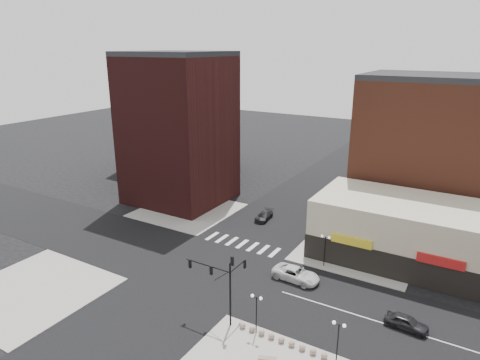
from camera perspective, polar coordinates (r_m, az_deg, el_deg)
The scene contains 19 objects.
ground at distance 54.66m, azimuth -4.07°, elevation -11.80°, with size 240.00×240.00×0.00m, color black.
road_ew at distance 54.65m, azimuth -4.07°, elevation -11.79°, with size 200.00×14.00×0.02m, color black.
road_ns at distance 54.65m, azimuth -4.07°, elevation -11.78°, with size 14.00×200.00×0.02m, color black.
sidewalk_nw at distance 73.01m, azimuth -6.98°, elevation -4.01°, with size 15.00×15.00×0.12m, color gray.
sidewalk_ne at distance 61.09m, azimuth 15.45°, elevation -9.03°, with size 15.00×15.00×0.12m, color gray.
sidewalk_sw at distance 55.47m, azimuth -26.00°, elevation -13.17°, with size 15.00×15.00×0.12m, color gray.
building_nw at distance 75.25m, azimuth -8.20°, elevation 6.48°, with size 16.00×15.00×25.00m, color #361211.
building_nw_low at distance 96.38m, azimuth -8.33°, elevation 4.96°, with size 20.00×18.00×12.00m, color #361211.
building_ne_midrise at distance 70.68m, azimuth 23.03°, elevation 3.28°, with size 18.00×15.00×22.00m, color brown.
building_ne_row at distance 59.13m, azimuth 21.94°, elevation -7.16°, with size 24.20×12.20×8.00m.
traffic_signal at distance 43.04m, azimuth -2.17°, elevation -12.88°, with size 5.59×3.09×7.77m.
street_lamp_se_a at distance 42.17m, azimuth 2.21°, elevation -16.27°, with size 1.22×0.32×4.16m.
street_lamp_se_b at distance 39.72m, azimuth 12.99°, elevation -19.18°, with size 1.22×0.32×4.16m.
street_lamp_ne at distance 54.68m, azimuth 11.30°, elevation -8.21°, with size 1.22×0.32×4.16m.
bollard_row at distance 42.89m, azimuth 5.54°, elevation -20.43°, with size 9.00×0.60×0.60m.
white_suv at distance 52.38m, azimuth 7.48°, elevation -12.32°, with size 2.61×5.67×1.58m, color silver.
dark_sedan_east at distance 47.25m, azimuth 21.31°, elevation -17.26°, with size 1.68×4.17×1.42m, color black.
dark_sedan_north at distance 68.67m, azimuth 3.22°, elevation -4.81°, with size 1.80×4.43×1.29m, color black.
stone_bench at distance 40.89m, azimuth 3.68°, elevation -22.77°, with size 1.70×1.10×0.38m.
Camera 1 is at (27.55, -38.87, 26.79)m, focal length 32.00 mm.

